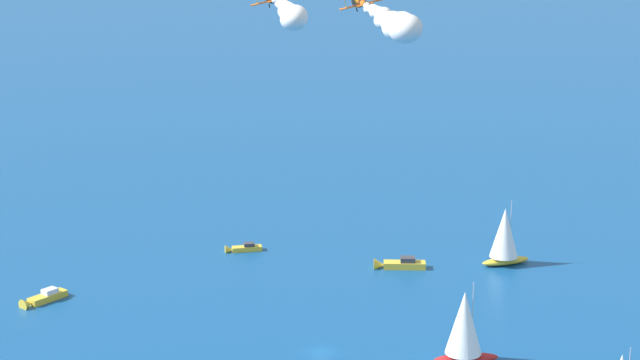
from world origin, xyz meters
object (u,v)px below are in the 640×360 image
Objects in this scene: motorboat_trailing at (242,248)px; motorboat_mid_cluster at (42,299)px; biplane_wingman at (361,2)px; sailboat_near_centre at (505,236)px; sailboat_offshore at (464,327)px; motorboat_far_port at (397,264)px.

motorboat_trailing is 45.12m from motorboat_mid_cluster.
sailboat_near_centre is at bearing 14.95° from biplane_wingman.
motorboat_far_port is at bearing 64.22° from sailboat_offshore.
motorboat_far_port is 1.26× the size of motorboat_trailing.
biplane_wingman is (-7.33, 18.04, 49.99)m from sailboat_offshore.
motorboat_far_port is at bearing 150.29° from sailboat_near_centre.
motorboat_mid_cluster is at bearing 160.42° from motorboat_far_port.
sailboat_offshore is 1.42× the size of motorboat_mid_cluster.
motorboat_trailing is 74.94m from biplane_wingman.
motorboat_trailing is at bearing 90.04° from sailboat_offshore.
motorboat_far_port is 0.72× the size of sailboat_offshore.
motorboat_mid_cluster reaches higher than motorboat_trailing.
biplane_wingman is at bearing 112.11° from sailboat_offshore.
motorboat_trailing is (-0.04, 67.74, -5.63)m from sailboat_offshore.
sailboat_near_centre is 69.04m from biplane_wingman.
sailboat_near_centre reaches higher than motorboat_mid_cluster.
motorboat_mid_cluster is (-83.52, 33.73, -5.33)m from sailboat_near_centre.
motorboat_far_port is 65.81m from biplane_wingman.
sailboat_near_centre is 54.03m from motorboat_trailing.
motorboat_trailing is (-38.56, 37.45, -5.46)m from sailboat_near_centre.
biplane_wingman reaches higher than motorboat_far_port.
biplane_wingman is at bearing -98.34° from motorboat_trailing.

